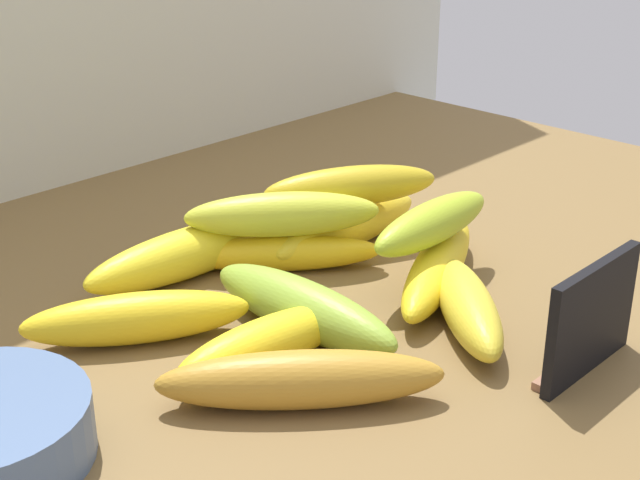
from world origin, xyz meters
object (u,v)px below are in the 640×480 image
at_px(banana_4, 467,306).
at_px(banana_6, 266,344).
at_px(banana_11, 432,223).
at_px(chalkboard_sign, 590,322).
at_px(banana_5, 302,308).
at_px(banana_1, 347,226).
at_px(banana_3, 281,253).
at_px(banana_0, 438,266).
at_px(banana_2, 137,318).
at_px(banana_8, 187,253).
at_px(banana_7, 301,380).
at_px(banana_9, 282,214).
at_px(banana_10, 351,186).

bearing_deg(banana_4, banana_6, 154.28).
distance_m(banana_6, banana_11, 0.19).
xyz_separation_m(chalkboard_sign, banana_5, (-0.10, 0.18, -0.02)).
bearing_deg(banana_1, banana_11, -95.76).
relative_size(banana_3, banana_4, 1.14).
distance_m(banana_3, banana_6, 0.16).
height_order(banana_0, banana_4, same).
distance_m(banana_2, banana_8, 0.12).
bearing_deg(banana_6, banana_7, -108.19).
height_order(chalkboard_sign, banana_2, chalkboard_sign).
distance_m(banana_7, banana_11, 0.22).
distance_m(chalkboard_sign, banana_8, 0.34).
xyz_separation_m(banana_0, banana_5, (-0.14, 0.03, 0.00)).
bearing_deg(banana_1, banana_7, -144.38).
xyz_separation_m(banana_1, banana_3, (-0.08, 0.01, -0.00)).
bearing_deg(banana_11, banana_4, -122.04).
bearing_deg(banana_5, banana_9, 53.16).
bearing_deg(banana_11, banana_0, -92.15).
distance_m(chalkboard_sign, banana_4, 0.10).
relative_size(banana_3, banana_10, 1.09).
bearing_deg(banana_11, banana_10, 82.83).
distance_m(banana_1, banana_5, 0.17).
distance_m(banana_2, banana_4, 0.25).
bearing_deg(banana_6, banana_11, -0.43).
height_order(banana_8, banana_9, banana_9).
distance_m(banana_5, banana_10, 0.18).
relative_size(chalkboard_sign, banana_4, 0.70).
xyz_separation_m(banana_0, banana_11, (0.00, 0.01, 0.04)).
distance_m(banana_1, banana_6, 0.23).
relative_size(banana_4, banana_5, 0.85).
relative_size(chalkboard_sign, banana_11, 0.73).
bearing_deg(banana_10, banana_5, -150.22).
xyz_separation_m(banana_2, banana_8, (0.10, 0.06, 0.00)).
bearing_deg(banana_9, banana_1, -6.15).
height_order(banana_2, banana_6, banana_2).
relative_size(banana_0, banana_4, 1.28).
distance_m(banana_3, banana_4, 0.18).
bearing_deg(banana_2, banana_3, 4.62).
relative_size(banana_4, banana_8, 0.79).
distance_m(banana_0, banana_5, 0.14).
bearing_deg(banana_1, banana_2, -178.67).
xyz_separation_m(chalkboard_sign, banana_1, (0.04, 0.27, -0.02)).
distance_m(banana_0, banana_3, 0.14).
height_order(banana_6, banana_11, banana_11).
height_order(chalkboard_sign, banana_6, chalkboard_sign).
xyz_separation_m(banana_3, banana_11, (0.07, -0.11, 0.04)).
height_order(banana_1, banana_10, banana_10).
xyz_separation_m(chalkboard_sign, banana_10, (0.05, 0.27, 0.02)).
bearing_deg(banana_10, banana_9, 172.92).
bearing_deg(banana_2, chalkboard_sign, -53.29).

